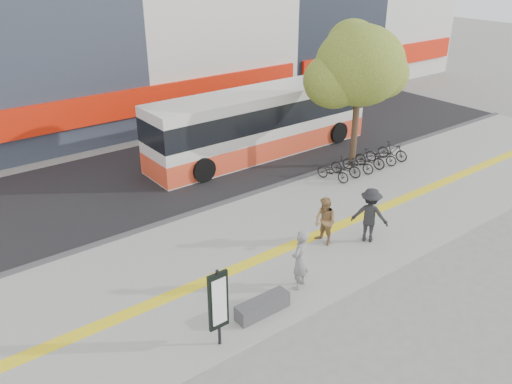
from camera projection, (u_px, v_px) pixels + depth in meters
ground at (304, 264)px, 16.56m from camera, size 120.00×120.00×0.00m
sidewalk at (274, 244)px, 17.62m from camera, size 40.00×7.00×0.08m
tactile_strip at (283, 249)px, 17.25m from camera, size 40.00×0.45×0.01m
street at (167, 174)px, 23.02m from camera, size 40.00×8.00×0.06m
curb at (217, 206)px, 20.13m from camera, size 40.00×0.25×0.14m
bench at (262, 306)px, 14.15m from camera, size 1.60×0.45×0.45m
signboard at (218, 302)px, 12.59m from camera, size 0.55×0.10×2.20m
street_tree at (357, 67)px, 22.04m from camera, size 4.40×3.80×6.31m
bus at (261, 124)px, 24.72m from camera, size 11.50×2.73×3.06m
bicycle_row at (364, 161)px, 23.16m from camera, size 4.72×1.59×0.88m
seated_woman at (300, 260)px, 14.95m from camera, size 0.80×0.69×1.86m
pedestrian_tan at (325, 221)px, 17.23m from camera, size 0.65×0.83×1.66m
pedestrian_dark at (370, 215)px, 17.38m from camera, size 1.27×1.42×1.91m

